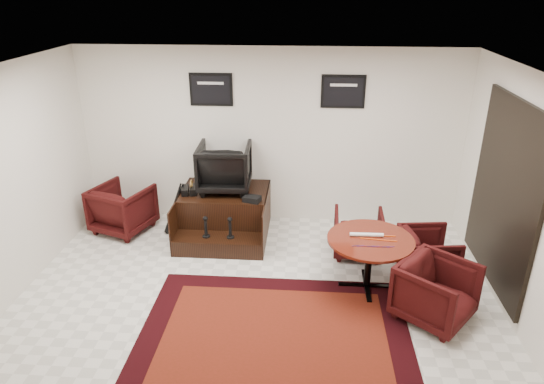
{
  "coord_description": "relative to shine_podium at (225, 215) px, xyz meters",
  "views": [
    {
      "loc": [
        0.57,
        -4.82,
        3.66
      ],
      "look_at": [
        0.15,
        0.9,
        1.16
      ],
      "focal_mm": 32.0,
      "sensor_mm": 36.0,
      "label": 1
    }
  ],
  "objects": [
    {
      "name": "ground",
      "position": [
        0.66,
        -1.9,
        -0.32
      ],
      "size": [
        6.0,
        6.0,
        0.0
      ],
      "primitive_type": "plane",
      "color": "white",
      "rests_on": "ground"
    },
    {
      "name": "room_shell",
      "position": [
        1.07,
        -1.78,
        1.47
      ],
      "size": [
        6.02,
        5.02,
        2.81
      ],
      "color": "silver",
      "rests_on": "ground"
    },
    {
      "name": "area_rug",
      "position": [
        0.94,
        -2.38,
        -0.31
      ],
      "size": [
        3.05,
        2.29,
        0.01
      ],
      "color": "black",
      "rests_on": "ground"
    },
    {
      "name": "shine_podium",
      "position": [
        0.0,
        0.0,
        0.0
      ],
      "size": [
        1.34,
        1.38,
        0.69
      ],
      "color": "black",
      "rests_on": "ground"
    },
    {
      "name": "shine_chair",
      "position": [
        0.0,
        0.14,
        0.78
      ],
      "size": [
        0.81,
        0.76,
        0.81
      ],
      "primitive_type": "imported",
      "rotation": [
        0.0,
        0.0,
        3.18
      ],
      "color": "black",
      "rests_on": "shine_podium"
    },
    {
      "name": "shoes_pair",
      "position": [
        -0.53,
        -0.05,
        0.42
      ],
      "size": [
        0.27,
        0.31,
        0.1
      ],
      "color": "black",
      "rests_on": "shine_podium"
    },
    {
      "name": "polish_kit",
      "position": [
        0.46,
        -0.29,
        0.41
      ],
      "size": [
        0.28,
        0.23,
        0.08
      ],
      "primitive_type": "cube",
      "rotation": [
        0.0,
        0.0,
        -0.3
      ],
      "color": "black",
      "rests_on": "shine_podium"
    },
    {
      "name": "umbrella_black",
      "position": [
        -0.77,
        -0.08,
        0.13
      ],
      "size": [
        0.33,
        0.12,
        0.9
      ],
      "primitive_type": null,
      "color": "black",
      "rests_on": "ground"
    },
    {
      "name": "umbrella_hooked",
      "position": [
        -0.75,
        -0.03,
        0.11
      ],
      "size": [
        0.32,
        0.12,
        0.87
      ],
      "primitive_type": null,
      "color": "black",
      "rests_on": "ground"
    },
    {
      "name": "armchair_side",
      "position": [
        -1.62,
        -0.01,
        0.09
      ],
      "size": [
        1.01,
        0.98,
        0.82
      ],
      "primitive_type": "imported",
      "rotation": [
        0.0,
        0.0,
        2.79
      ],
      "color": "black",
      "rests_on": "ground"
    },
    {
      "name": "meeting_table",
      "position": [
        2.07,
        -1.33,
        0.3
      ],
      "size": [
        1.09,
        1.09,
        0.71
      ],
      "color": "#400D09",
      "rests_on": "ground"
    },
    {
      "name": "table_chair_back",
      "position": [
        2.02,
        -0.47,
        0.03
      ],
      "size": [
        0.71,
        0.67,
        0.71
      ],
      "primitive_type": "imported",
      "rotation": [
        0.0,
        0.0,
        3.1
      ],
      "color": "black",
      "rests_on": "ground"
    },
    {
      "name": "table_chair_window",
      "position": [
        2.9,
        -0.98,
        0.03
      ],
      "size": [
        0.72,
        0.76,
        0.71
      ],
      "primitive_type": "imported",
      "rotation": [
        0.0,
        0.0,
        1.68
      ],
      "color": "black",
      "rests_on": "ground"
    },
    {
      "name": "table_chair_corner",
      "position": [
        2.78,
        -1.92,
        0.08
      ],
      "size": [
        1.05,
        1.06,
        0.8
      ],
      "primitive_type": "imported",
      "rotation": [
        0.0,
        0.0,
        0.88
      ],
      "color": "black",
      "rests_on": "ground"
    },
    {
      "name": "paper_roll",
      "position": [
        2.03,
        -1.27,
        0.42
      ],
      "size": [
        0.42,
        0.06,
        0.05
      ],
      "primitive_type": "cylinder",
      "rotation": [
        0.0,
        1.57,
        0.02
      ],
      "color": "white",
      "rests_on": "meeting_table"
    },
    {
      "name": "table_clutter",
      "position": [
        2.14,
        -1.37,
        0.4
      ],
      "size": [
        0.57,
        0.3,
        0.01
      ],
      "color": "#F74E0D",
      "rests_on": "meeting_table"
    }
  ]
}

